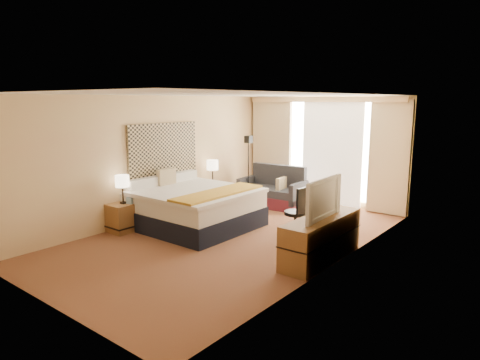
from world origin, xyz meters
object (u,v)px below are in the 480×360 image
Objects in this scene: bed at (193,207)px; lamp_left at (122,182)px; nightstand_left at (123,218)px; nightstand_right at (211,195)px; media_dresser at (321,238)px; television at (318,198)px; loveseat at (273,193)px; lamp_right at (212,166)px; desk_chair at (298,215)px; floor_lamp at (248,156)px.

bed is 4.05× the size of lamp_left.
nightstand_right is at bearing 90.00° from nightstand_left.
bed is (-2.89, 0.05, 0.05)m from media_dresser.
nightstand_left is 3.85m from television.
lamp_right is at bearing -140.79° from loveseat.
bed is at bearing -59.97° from nightstand_right.
television is at bearing 14.93° from nightstand_left.
nightstand_left is 0.50× the size of television.
loveseat is at bearing 136.30° from media_dresser.
loveseat is (1.09, 1.05, 0.04)m from nightstand_right.
bed is 2.04× the size of television.
television reaches higher than bed.
nightstand_right is 0.31× the size of media_dresser.
desk_chair is at bearing -14.46° from nightstand_right.
nightstand_right is 3.97m from media_dresser.
floor_lamp reaches higher than lamp_left.
loveseat is at bearing 83.44° from bed.
bed is 1.42× the size of loveseat.
bed is 2.34× the size of desk_chair.
lamp_right is (-0.77, 1.44, 0.59)m from bed.
floor_lamp is (0.48, 3.35, 0.90)m from nightstand_left.
nightstand_right is at bearing -119.44° from floor_lamp.
loveseat is 1.07m from floor_lamp.
floor_lamp is at bearing 60.56° from nightstand_right.
loveseat is at bearing 42.78° from television.
bed is at bearing -156.52° from desk_chair.
nightstand_left is 3.85m from media_dresser.
lamp_right reaches higher than desk_chair.
media_dresser is 3.25× the size of lamp_left.
floor_lamp is 0.94m from lamp_right.
floor_lamp is at bearing 81.97° from lamp_left.
media_dresser is 3.61m from loveseat.
nightstand_right is at bearing 170.77° from desk_chair.
media_dresser is at bearing -21.40° from nightstand_right.
bed is 2.40m from floor_lamp.
bed is at bearing 178.97° from media_dresser.
floor_lamp is at bearing -166.60° from loveseat.
nightstand_right is 4.03m from television.
desk_chair is (1.74, -1.78, 0.11)m from loveseat.
media_dresser is (3.70, 1.05, 0.07)m from nightstand_left.
lamp_left is 3.76m from television.
lamp_right is at bearing 157.86° from media_dresser.
lamp_right is (-2.80, 0.77, 0.57)m from desk_chair.
lamp_left is at bearing -111.39° from loveseat.
nightstand_right is 0.72m from lamp_right.
television is (0.82, -0.80, 0.59)m from desk_chair.
media_dresser is 4.01m from lamp_right.
nightstand_left is 1.37m from bed.
loveseat is 3.75m from lamp_left.
nightstand_left is at bearing -111.46° from loveseat.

